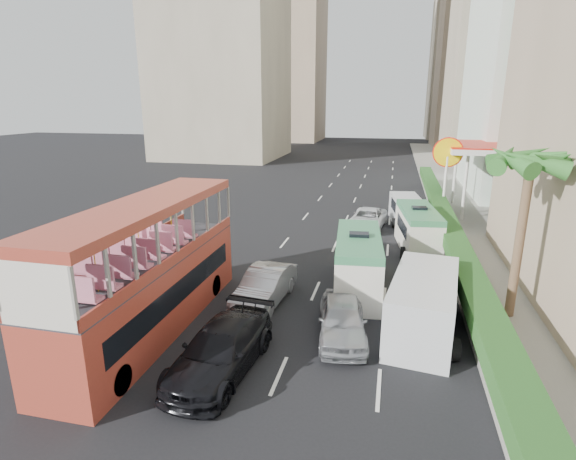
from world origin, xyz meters
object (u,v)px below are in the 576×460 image
(car_silver_lane_b, at_px, (342,337))
(panel_van_far, at_px, (406,210))
(minibus_far, at_px, (418,230))
(panel_van_near, at_px, (423,305))
(van_asset, at_px, (367,228))
(palm_tree, at_px, (520,240))
(car_black, at_px, (222,370))
(car_silver_lane_a, at_px, (265,302))
(minibus_near, at_px, (358,263))
(double_decker_bus, at_px, (149,268))
(shell_station, at_px, (487,180))

(car_silver_lane_b, distance_m, panel_van_far, 18.02)
(car_silver_lane_b, relative_size, minibus_far, 0.77)
(minibus_far, height_order, panel_van_near, minibus_far)
(van_asset, distance_m, palm_tree, 14.66)
(car_black, xyz_separation_m, panel_van_near, (6.59, 4.24, 1.13))
(panel_van_far, height_order, palm_tree, palm_tree)
(van_asset, bearing_deg, car_silver_lane_a, -98.74)
(car_black, height_order, palm_tree, palm_tree)
(panel_van_near, bearing_deg, minibus_near, 136.26)
(double_decker_bus, relative_size, panel_van_far, 2.31)
(car_silver_lane_a, relative_size, minibus_far, 0.82)
(minibus_far, xyz_separation_m, shell_station, (5.52, 10.52, 1.49))
(van_asset, xyz_separation_m, minibus_far, (3.18, -4.22, 1.26))
(double_decker_bus, bearing_deg, car_silver_lane_b, 7.43)
(palm_tree, xyz_separation_m, shell_station, (2.20, 19.00, -0.63))
(van_asset, bearing_deg, panel_van_near, -71.96)
(minibus_far, bearing_deg, car_silver_lane_b, -112.83)
(panel_van_far, bearing_deg, palm_tree, -83.68)
(minibus_far, bearing_deg, palm_tree, -76.04)
(minibus_near, bearing_deg, car_silver_lane_b, -97.37)
(double_decker_bus, relative_size, shell_station, 1.38)
(van_asset, height_order, shell_station, shell_station)
(car_silver_lane_b, distance_m, minibus_near, 4.85)
(car_silver_lane_b, bearing_deg, minibus_far, 65.83)
(car_silver_lane_b, relative_size, minibus_near, 0.73)
(shell_station, bearing_deg, palm_tree, -96.60)
(car_silver_lane_b, xyz_separation_m, minibus_near, (0.18, 4.66, 1.33))
(car_silver_lane_b, bearing_deg, double_decker_bus, 178.65)
(palm_tree, distance_m, shell_station, 19.14)
(minibus_near, bearing_deg, van_asset, 85.82)
(car_silver_lane_a, height_order, minibus_far, minibus_far)
(car_silver_lane_a, height_order, van_asset, car_silver_lane_a)
(car_silver_lane_b, relative_size, panel_van_near, 0.77)
(minibus_near, bearing_deg, palm_tree, -19.46)
(car_silver_lane_b, bearing_deg, panel_van_far, 72.73)
(car_silver_lane_a, bearing_deg, car_black, -84.47)
(car_silver_lane_a, distance_m, minibus_near, 4.70)
(car_silver_lane_a, height_order, minibus_near, minibus_near)
(car_black, xyz_separation_m, minibus_near, (3.81, 7.74, 1.33))
(minibus_far, bearing_deg, minibus_near, -120.98)
(van_asset, height_order, panel_van_near, panel_van_near)
(car_black, height_order, minibus_near, minibus_near)
(car_black, relative_size, panel_van_near, 0.94)
(car_black, height_order, minibus_far, minibus_far)
(car_silver_lane_b, height_order, panel_van_near, panel_van_near)
(double_decker_bus, relative_size, minibus_near, 1.84)
(car_black, distance_m, minibus_far, 16.17)
(car_silver_lane_b, xyz_separation_m, palm_tree, (6.50, 3.05, 3.38))
(car_black, xyz_separation_m, shell_station, (12.33, 25.13, 2.75))
(car_silver_lane_b, height_order, panel_van_far, panel_van_far)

